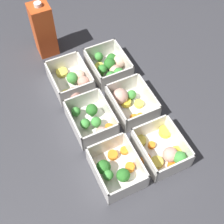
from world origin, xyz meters
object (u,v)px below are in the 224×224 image
(container_far_center, at_px, (92,120))
(container_far_right, at_px, (73,82))
(container_far_left, at_px, (115,169))
(container_near_left, at_px, (164,151))
(juice_carton, at_px, (44,30))
(container_near_center, at_px, (129,102))
(container_near_right, at_px, (111,66))

(container_far_center, height_order, container_far_right, same)
(container_far_left, bearing_deg, container_near_left, -92.91)
(juice_carton, bearing_deg, container_near_center, -156.63)
(container_near_center, relative_size, juice_carton, 0.73)
(container_far_left, xyz_separation_m, container_far_right, (0.33, -0.01, -0.00))
(container_near_left, height_order, container_far_center, same)
(container_near_center, xyz_separation_m, container_near_right, (0.16, -0.01, 0.00))
(container_far_right, relative_size, juice_carton, 0.84)
(container_near_left, relative_size, container_near_right, 1.05)
(container_near_right, distance_m, container_far_center, 0.22)
(container_near_center, distance_m, container_far_left, 0.23)
(container_near_right, bearing_deg, container_far_right, 92.66)
(container_near_center, relative_size, container_far_center, 0.98)
(container_near_center, height_order, container_far_right, same)
(container_near_left, height_order, container_near_center, same)
(container_near_right, relative_size, juice_carton, 0.73)
(container_near_right, relative_size, container_far_left, 1.00)
(container_near_left, distance_m, container_far_left, 0.15)
(container_far_center, bearing_deg, container_near_right, -39.64)
(container_far_right, bearing_deg, container_near_right, -87.34)
(container_near_center, height_order, juice_carton, juice_carton)
(container_far_left, distance_m, container_far_center, 0.17)
(juice_carton, bearing_deg, container_near_left, -163.42)
(container_far_right, bearing_deg, container_near_center, -139.89)
(container_near_center, bearing_deg, container_far_right, 40.11)
(container_near_center, xyz_separation_m, juice_carton, (0.34, 0.15, 0.07))
(container_near_center, distance_m, container_near_right, 0.16)
(container_near_right, distance_m, juice_carton, 0.26)
(container_far_center, bearing_deg, container_near_center, -83.55)
(container_far_center, height_order, juice_carton, juice_carton)
(container_far_center, xyz_separation_m, juice_carton, (0.36, 0.02, 0.07))
(container_far_center, bearing_deg, container_near_left, -141.37)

